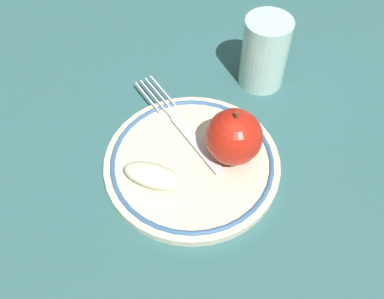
{
  "coord_description": "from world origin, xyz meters",
  "views": [
    {
      "loc": [
        -0.31,
        -0.07,
        0.44
      ],
      "look_at": [
        -0.01,
        -0.01,
        0.03
      ],
      "focal_mm": 40.0,
      "sensor_mm": 36.0,
      "label": 1
    }
  ],
  "objects_px": {
    "plate": "(192,162)",
    "fork": "(181,125)",
    "apple_slice_front": "(153,176)",
    "drinking_glass": "(264,53)",
    "apple_red_whole": "(234,137)"
  },
  "relations": [
    {
      "from": "plate",
      "to": "fork",
      "type": "height_order",
      "value": "fork"
    },
    {
      "from": "apple_slice_front",
      "to": "fork",
      "type": "height_order",
      "value": "apple_slice_front"
    },
    {
      "from": "plate",
      "to": "apple_slice_front",
      "type": "bearing_deg",
      "value": 135.88
    },
    {
      "from": "fork",
      "to": "drinking_glass",
      "type": "height_order",
      "value": "drinking_glass"
    },
    {
      "from": "plate",
      "to": "drinking_glass",
      "type": "height_order",
      "value": "drinking_glass"
    },
    {
      "from": "plate",
      "to": "apple_slice_front",
      "type": "xyz_separation_m",
      "value": [
        -0.04,
        0.04,
        0.02
      ]
    },
    {
      "from": "apple_red_whole",
      "to": "drinking_glass",
      "type": "distance_m",
      "value": 0.15
    },
    {
      "from": "apple_slice_front",
      "to": "fork",
      "type": "distance_m",
      "value": 0.09
    },
    {
      "from": "apple_slice_front",
      "to": "fork",
      "type": "bearing_deg",
      "value": 89.7
    },
    {
      "from": "plate",
      "to": "drinking_glass",
      "type": "distance_m",
      "value": 0.19
    },
    {
      "from": "plate",
      "to": "apple_red_whole",
      "type": "height_order",
      "value": "apple_red_whole"
    },
    {
      "from": "apple_red_whole",
      "to": "drinking_glass",
      "type": "xyz_separation_m",
      "value": [
        0.15,
        -0.02,
        0.0
      ]
    },
    {
      "from": "apple_slice_front",
      "to": "drinking_glass",
      "type": "bearing_deg",
      "value": 71.31
    },
    {
      "from": "apple_slice_front",
      "to": "fork",
      "type": "relative_size",
      "value": 0.48
    },
    {
      "from": "fork",
      "to": "drinking_glass",
      "type": "xyz_separation_m",
      "value": [
        0.12,
        -0.09,
        0.04
      ]
    }
  ]
}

